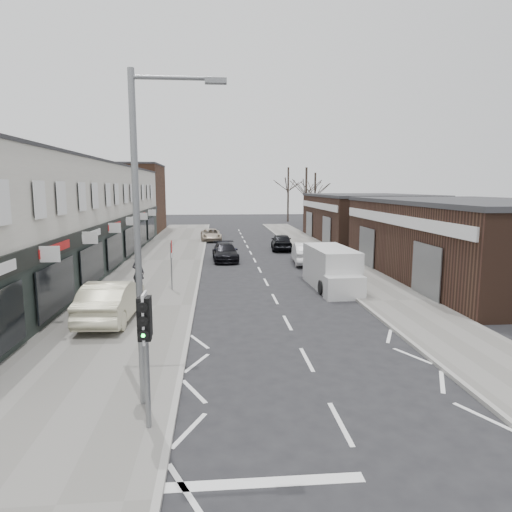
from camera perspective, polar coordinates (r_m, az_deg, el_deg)
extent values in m
plane|color=black|center=(13.26, 8.11, -15.84)|extent=(160.00, 160.00, 0.00)
cube|color=slate|center=(34.40, -11.46, -0.59)|extent=(5.50, 64.00, 0.12)
cube|color=slate|center=(35.23, 9.18, -0.31)|extent=(3.50, 64.00, 0.12)
cube|color=beige|center=(33.07, -23.87, 4.57)|extent=(8.00, 41.00, 7.10)
cube|color=#4E3021|center=(57.75, -15.74, 6.86)|extent=(8.00, 10.00, 8.00)
cube|color=#382319|center=(30.13, 25.65, 1.65)|extent=(10.00, 18.00, 4.50)
cube|color=#382319|center=(48.35, 13.57, 4.58)|extent=(10.00, 16.00, 4.50)
cylinder|color=slate|center=(10.59, -13.51, -12.95)|extent=(0.12, 0.12, 3.00)
cube|color=silver|center=(10.26, -13.72, -7.48)|extent=(0.05, 0.55, 1.10)
cube|color=black|center=(10.14, -13.82, -7.67)|extent=(0.28, 0.22, 0.95)
sphere|color=#0CE533|center=(10.12, -13.86, -9.49)|extent=(0.18, 0.18, 0.18)
cube|color=black|center=(10.37, -13.62, -7.30)|extent=(0.26, 0.20, 0.90)
cylinder|color=slate|center=(11.18, -14.58, 1.40)|extent=(0.16, 0.16, 8.00)
cylinder|color=slate|center=(11.25, -10.52, 21.05)|extent=(1.80, 0.10, 0.10)
cube|color=slate|center=(11.20, -5.05, 20.96)|extent=(0.50, 0.22, 0.12)
cylinder|color=slate|center=(24.21, -10.53, -1.26)|extent=(0.07, 0.07, 2.50)
cube|color=white|center=(24.11, -10.45, 0.14)|extent=(0.04, 0.45, 0.25)
cube|color=silver|center=(25.37, 9.32, -1.41)|extent=(2.20, 4.89, 2.19)
cube|color=silver|center=(22.80, 11.03, -3.94)|extent=(1.97, 0.92, 1.15)
cylinder|color=black|center=(23.70, 8.18, -3.90)|extent=(0.23, 0.73, 0.73)
cylinder|color=black|center=(24.16, 12.31, -3.77)|extent=(0.23, 0.73, 0.73)
cylinder|color=black|center=(26.91, 6.56, -2.36)|extent=(0.23, 0.73, 0.73)
cylinder|color=black|center=(27.32, 10.23, -2.27)|extent=(0.23, 0.73, 0.73)
imported|color=beige|center=(19.40, -17.62, -5.30)|extent=(1.92, 5.02, 1.63)
imported|color=black|center=(24.78, -14.51, -1.99)|extent=(0.76, 0.62, 1.80)
imported|color=#13163E|center=(34.35, -3.88, 0.64)|extent=(1.95, 4.22, 1.40)
imported|color=black|center=(34.06, -3.87, 0.49)|extent=(2.03, 4.58, 1.31)
imported|color=#AD9E8A|center=(46.85, -5.65, 2.64)|extent=(2.28, 4.49, 1.22)
imported|color=silver|center=(32.89, 6.17, 0.37)|extent=(2.01, 4.80, 1.54)
imported|color=black|center=(39.81, 3.21, 1.78)|extent=(2.06, 4.40, 1.45)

